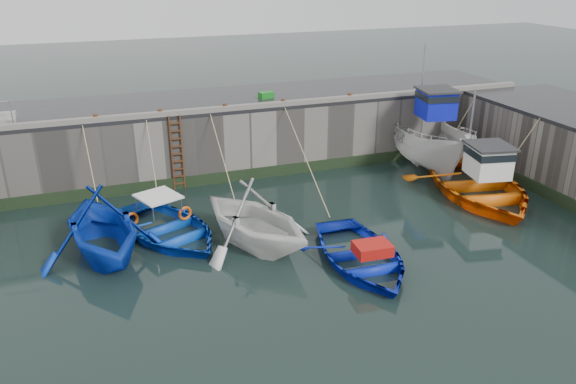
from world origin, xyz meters
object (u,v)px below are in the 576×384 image
object	(u,v)px
boat_near_blue	(169,236)
bollard_a	(96,118)
ladder	(177,153)
boat_far_white	(427,141)
bollard_c	(225,107)
bollard_e	(350,96)
bollard_d	(283,102)
boat_near_white	(105,254)
boat_near_blacktrim	(255,244)
fish_crate	(266,95)
bollard_b	(160,112)
boat_far_orange	(478,185)
boat_near_navy	(360,262)

from	to	relation	value
boat_near_blue	bollard_a	xyz separation A→B (m)	(-1.88, 4.61, 3.30)
ladder	boat_far_white	size ratio (longest dim) A/B	0.41
bollard_c	bollard_e	xyz separation A→B (m)	(5.80, 0.00, 0.00)
boat_near_blue	bollard_d	world-z (taller)	bollard_d
boat_near_white	ladder	bearing A→B (deg)	46.16
boat_near_blacktrim	bollard_e	world-z (taller)	bollard_e
bollard_e	bollard_a	bearing A→B (deg)	180.00
fish_crate	bollard_c	bearing A→B (deg)	-160.26
bollard_b	bollard_e	bearing A→B (deg)	0.00
boat_near_blue	boat_far_orange	size ratio (longest dim) A/B	0.67
boat_far_white	bollard_e	world-z (taller)	boat_far_white
boat_near_blacktrim	bollard_d	world-z (taller)	bollard_d
bollard_a	bollard_b	distance (m)	2.50
boat_far_orange	bollard_b	xyz separation A→B (m)	(-11.99, 5.18, 2.84)
boat_far_orange	bollard_c	xyz separation A→B (m)	(-9.29, 5.18, 2.84)
boat_near_navy	fish_crate	distance (m)	10.68
fish_crate	bollard_e	size ratio (longest dim) A/B	2.32
boat_near_white	bollard_e	distance (m)	12.91
bollard_a	ladder	bearing A→B (deg)	-6.38
boat_near_navy	boat_far_orange	world-z (taller)	boat_far_orange
boat_near_navy	boat_far_orange	bearing A→B (deg)	29.06
boat_far_white	boat_far_orange	xyz separation A→B (m)	(-0.00, -3.91, -0.73)
boat_near_white	bollard_b	bearing A→B (deg)	51.95
boat_near_blacktrim	boat_near_navy	bearing A→B (deg)	-63.60
boat_near_blacktrim	bollard_b	size ratio (longest dim) A/B	17.81
bollard_e	boat_far_white	bearing A→B (deg)	-19.99
boat_near_blue	boat_near_navy	xyz separation A→B (m)	(5.56, -4.00, 0.00)
boat_near_blacktrim	boat_far_orange	bearing A→B (deg)	-18.17
bollard_d	ladder	bearing A→B (deg)	-176.00
ladder	fish_crate	size ratio (longest dim) A/B	4.92
boat_near_navy	bollard_b	size ratio (longest dim) A/B	17.94
ladder	boat_near_blue	world-z (taller)	ladder
bollard_a	bollard_e	size ratio (longest dim) A/B	1.00
bollard_b	bollard_d	xyz separation A→B (m)	(5.30, 0.00, 0.00)
boat_near_blacktrim	bollard_e	xyz separation A→B (m)	(6.43, 6.26, 3.30)
boat_far_orange	fish_crate	xyz separation A→B (m)	(-6.98, 6.73, 2.84)
boat_far_white	bollard_d	size ratio (longest dim) A/B	27.58
boat_near_white	boat_near_blue	size ratio (longest dim) A/B	0.97
boat_far_orange	bollard_e	bearing A→B (deg)	134.94
boat_near_blue	bollard_c	world-z (taller)	bollard_c
bollard_b	boat_far_orange	bearing A→B (deg)	-23.36
boat_near_blue	boat_far_orange	world-z (taller)	boat_far_orange
bollard_a	boat_near_blacktrim	bearing A→B (deg)	-53.85
boat_near_blue	boat_near_blacktrim	xyz separation A→B (m)	(2.69, -1.66, 0.00)
boat_near_blacktrim	boat_near_navy	world-z (taller)	boat_near_blacktrim
ladder	fish_crate	distance (m)	5.18
boat_near_navy	fish_crate	world-z (taller)	fish_crate
fish_crate	bollard_a	xyz separation A→B (m)	(-7.51, -1.55, -0.00)
boat_near_navy	boat_far_orange	size ratio (longest dim) A/B	0.65
boat_near_blue	bollard_a	size ratio (longest dim) A/B	18.68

